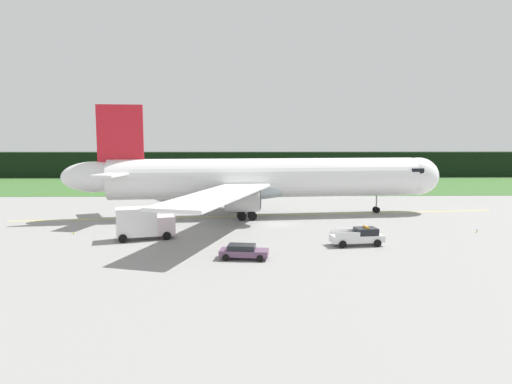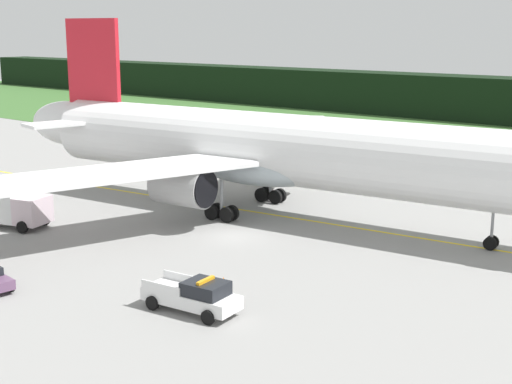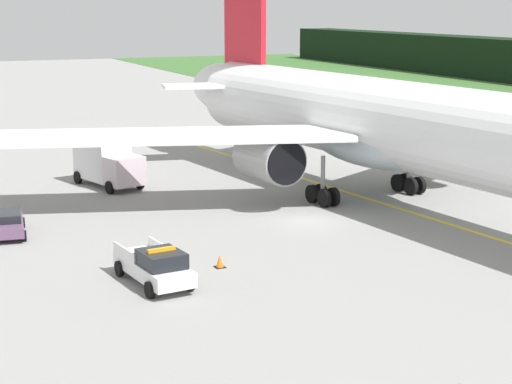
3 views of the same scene
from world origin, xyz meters
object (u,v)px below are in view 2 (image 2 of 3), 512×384
object	(u,v)px
catering_truck	(7,202)
apron_cone	(223,282)
airliner	(274,151)
ops_pickup_truck	(194,295)

from	to	relation	value
catering_truck	apron_cone	xyz separation A→B (m)	(21.29, 0.31, -1.50)
catering_truck	apron_cone	size ratio (longest dim) A/B	10.39
airliner	apron_cone	bearing A→B (deg)	-61.61
airliner	apron_cone	xyz separation A→B (m)	(8.03, -14.85, -4.85)
apron_cone	ops_pickup_truck	bearing A→B (deg)	-70.77
catering_truck	apron_cone	bearing A→B (deg)	0.85
ops_pickup_truck	catering_truck	bearing A→B (deg)	171.52
ops_pickup_truck	apron_cone	xyz separation A→B (m)	(-1.28, 3.68, -0.60)
airliner	apron_cone	world-z (taller)	airliner
airliner	ops_pickup_truck	size ratio (longest dim) A/B	9.70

